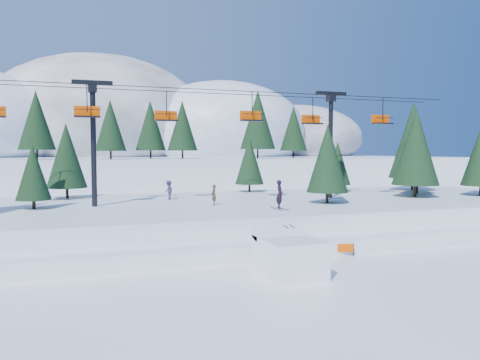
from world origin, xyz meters
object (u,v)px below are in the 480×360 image
object	(u,v)px
jump_kicker	(288,255)
banner_far	(383,241)
banner_near	(333,248)
chairlift	(219,126)

from	to	relation	value
jump_kicker	banner_far	world-z (taller)	jump_kicker
jump_kicker	banner_near	world-z (taller)	jump_kicker
jump_kicker	banner_near	xyz separation A→B (m)	(4.84, 3.38, -0.63)
banner_far	chairlift	bearing A→B (deg)	126.35
jump_kicker	banner_near	distance (m)	5.94
chairlift	banner_near	distance (m)	16.15
chairlift	banner_far	distance (m)	17.25
banner_far	jump_kicker	bearing A→B (deg)	-155.56
chairlift	banner_near	size ratio (longest dim) A/B	17.10
chairlift	banner_near	xyz separation A→B (m)	(4.11, -12.92, -8.78)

